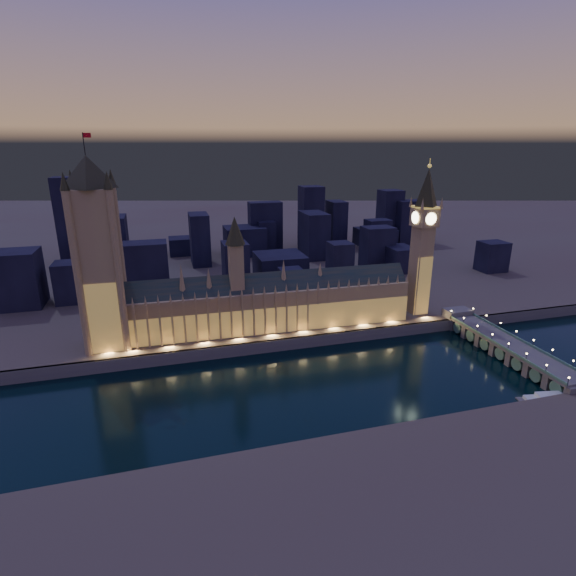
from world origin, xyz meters
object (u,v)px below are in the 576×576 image
object	(u,v)px
palace_of_westminster	(265,303)
elizabeth_tower	(424,230)
river_boat	(555,398)
westminster_bridge	(503,346)
victoria_tower	(98,247)

from	to	relation	value
palace_of_westminster	elizabeth_tower	bearing A→B (deg)	0.09
palace_of_westminster	river_boat	distance (m)	177.13
westminster_bridge	river_boat	distance (m)	55.22
westminster_bridge	river_boat	world-z (taller)	westminster_bridge
palace_of_westminster	victoria_tower	distance (m)	110.56
river_boat	palace_of_westminster	bearing A→B (deg)	137.32
palace_of_westminster	river_boat	size ratio (longest dim) A/B	5.12
elizabeth_tower	palace_of_westminster	bearing A→B (deg)	-179.91
victoria_tower	westminster_bridge	distance (m)	259.01
westminster_bridge	river_boat	size ratio (longest dim) A/B	2.87
river_boat	elizabeth_tower	bearing A→B (deg)	95.71
palace_of_westminster	westminster_bridge	bearing A→B (deg)	-24.82
victoria_tower	palace_of_westminster	bearing A→B (deg)	-0.11
palace_of_westminster	victoria_tower	xyz separation A→B (m)	(-100.99, 0.19, 44.99)
victoria_tower	river_boat	distance (m)	268.17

